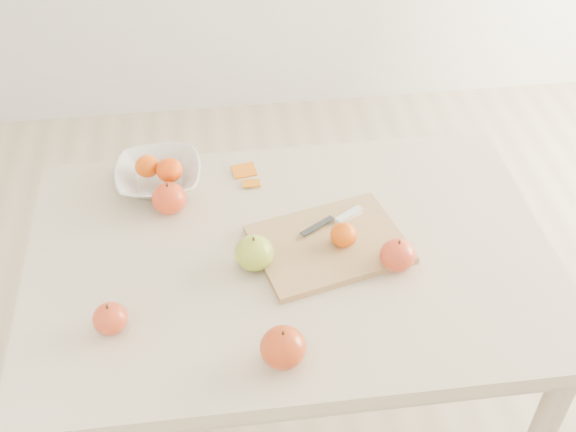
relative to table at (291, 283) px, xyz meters
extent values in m
plane|color=#C6B293|center=(0.00, 0.00, -0.65)|extent=(3.50, 3.50, 0.00)
cube|color=beige|center=(0.00, 0.00, 0.08)|extent=(1.20, 0.80, 0.04)
cylinder|color=#BCAA8E|center=(-0.54, 0.34, -0.30)|extent=(0.06, 0.06, 0.71)
cylinder|color=#BCAA8E|center=(0.54, 0.34, -0.30)|extent=(0.06, 0.06, 0.71)
cube|color=tan|center=(0.09, 0.01, 0.11)|extent=(0.38, 0.32, 0.02)
ellipsoid|color=#C95507|center=(0.12, 0.00, 0.14)|extent=(0.06, 0.06, 0.05)
imported|color=silver|center=(-0.30, 0.29, 0.13)|extent=(0.21, 0.21, 0.05)
ellipsoid|color=#DA3C07|center=(-0.32, 0.30, 0.15)|extent=(0.06, 0.06, 0.05)
ellipsoid|color=#E24F07|center=(-0.27, 0.27, 0.15)|extent=(0.07, 0.07, 0.06)
cube|color=orange|center=(-0.08, 0.31, 0.10)|extent=(0.07, 0.05, 0.01)
cube|color=#CA700E|center=(-0.07, 0.26, 0.10)|extent=(0.05, 0.04, 0.01)
cube|color=white|center=(0.15, 0.08, 0.12)|extent=(0.07, 0.06, 0.01)
cube|color=#36383D|center=(0.07, 0.06, 0.12)|extent=(0.09, 0.06, 0.00)
ellipsoid|color=olive|center=(-0.09, -0.03, 0.14)|extent=(0.09, 0.09, 0.08)
ellipsoid|color=maroon|center=(0.23, -0.07, 0.13)|extent=(0.08, 0.08, 0.07)
ellipsoid|color=#A61619|center=(-0.27, 0.18, 0.14)|extent=(0.08, 0.08, 0.08)
ellipsoid|color=maroon|center=(-0.05, -0.29, 0.14)|extent=(0.09, 0.09, 0.08)
ellipsoid|color=#A2241A|center=(-0.39, -0.17, 0.13)|extent=(0.07, 0.07, 0.06)
camera|label=1|loc=(-0.15, -1.15, 1.27)|focal=45.00mm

